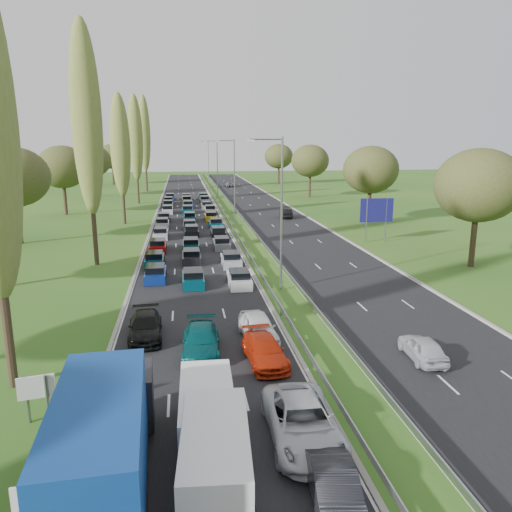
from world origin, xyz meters
TOP-DOWN VIEW (x-y plane):
  - ground at (4.50, 80.00)m, footprint 260.00×260.00m
  - near_carriageway at (-2.25, 82.50)m, footprint 10.50×215.00m
  - far_carriageway at (11.25, 82.50)m, footprint 10.50×215.00m
  - central_reservation at (4.50, 82.50)m, footprint 2.36×215.00m
  - lamp_columns at (4.50, 78.00)m, footprint 0.18×140.18m
  - poplar_row at (-11.50, 68.17)m, footprint 2.80×127.80m
  - woodland_left at (-22.00, 62.63)m, footprint 8.00×166.00m
  - woodland_right at (24.00, 66.67)m, footprint 8.00×153.00m
  - traffic_queue_fill at (-2.27, 77.38)m, footprint 9.09×68.24m
  - near_car_3 at (-5.55, 34.32)m, footprint 2.18×4.91m
  - near_car_7 at (-2.31, 31.51)m, footprint 2.33×5.17m
  - near_car_9 at (1.47, 18.64)m, footprint 1.78×4.25m
  - near_car_10 at (1.33, 22.46)m, footprint 2.79×5.84m
  - near_car_11 at (1.02, 29.82)m, footprint 2.26×4.80m
  - near_car_12 at (1.14, 32.99)m, footprint 2.21×4.75m
  - far_car_0 at (9.59, 28.96)m, footprint 1.75×3.98m
  - far_car_1 at (12.89, 81.19)m, footprint 1.74×4.39m
  - far_car_2 at (9.44, 137.67)m, footprint 2.31×4.76m
  - blue_lorry at (-5.83, 20.31)m, footprint 2.68×9.63m
  - white_van_front at (-2.26, 20.39)m, footprint 2.24×5.70m
  - white_van_rear at (-2.39, 23.45)m, footprint 2.11×5.38m
  - info_sign at (-9.40, 25.48)m, footprint 1.49×0.39m
  - direction_sign at (19.40, 60.65)m, footprint 4.00×0.16m

SIDE VIEW (x-z plane):
  - ground at x=4.50m, z-range 0.00..0.00m
  - near_carriageway at x=-2.25m, z-range -0.02..0.02m
  - far_carriageway at x=11.25m, z-range -0.02..0.02m
  - traffic_queue_fill at x=-2.27m, z-range 0.04..0.84m
  - central_reservation at x=4.50m, z-range 0.39..0.71m
  - far_car_2 at x=9.44m, z-range 0.02..1.33m
  - far_car_0 at x=9.59m, z-range 0.02..1.35m
  - near_car_11 at x=1.02m, z-range 0.02..1.37m
  - near_car_9 at x=1.47m, z-range 0.02..1.39m
  - near_car_3 at x=-5.55m, z-range 0.02..1.42m
  - far_car_1 at x=12.89m, z-range 0.02..1.44m
  - near_car_7 at x=-2.31m, z-range 0.02..1.49m
  - near_car_12 at x=1.14m, z-range 0.02..1.60m
  - near_car_10 at x=1.33m, z-range 0.02..1.63m
  - white_van_rear at x=-2.39m, z-range 0.03..2.19m
  - white_van_front at x=-2.26m, z-range 0.03..2.32m
  - info_sign at x=-9.40m, z-range 0.32..2.42m
  - blue_lorry at x=-5.83m, z-range 0.06..4.13m
  - direction_sign at x=19.40m, z-range 0.97..6.17m
  - lamp_columns at x=4.50m, z-range 0.00..12.00m
  - woodland_right at x=24.00m, z-range 2.13..13.23m
  - woodland_left at x=-22.00m, z-range 2.13..13.23m
  - poplar_row at x=-11.50m, z-range 1.17..23.61m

